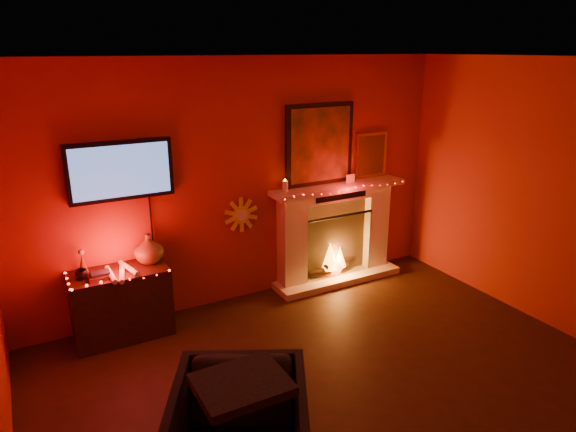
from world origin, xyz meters
The scene contains 5 objects.
room centered at (0.00, 0.00, 1.35)m, with size 5.00×5.00×5.00m.
fireplace centered at (1.14, 2.39, 0.72)m, with size 1.72×0.40×2.18m.
tv centered at (-1.30, 2.45, 1.65)m, with size 1.00×0.07×1.24m.
sunburst_clock centered at (-0.05, 2.48, 1.00)m, with size 0.40×0.03×0.40m.
console_table centered at (-1.44, 2.26, 0.40)m, with size 0.94×0.56×1.01m.
Camera 1 is at (-2.18, -2.54, 2.77)m, focal length 32.00 mm.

